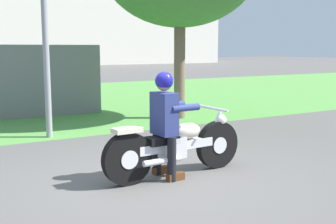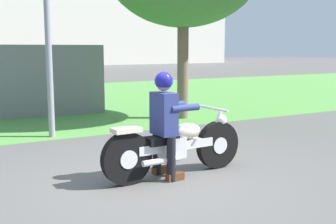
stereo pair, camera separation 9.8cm
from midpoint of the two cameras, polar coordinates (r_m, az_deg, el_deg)
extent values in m
plane|color=#565451|center=(5.63, -0.87, -9.25)|extent=(120.00, 120.00, 0.00)
cube|color=#549342|center=(14.22, -18.68, 1.19)|extent=(60.00, 12.00, 0.01)
cylinder|color=black|center=(6.21, 7.11, -4.38)|extent=(0.68, 0.15, 0.68)
cylinder|color=silver|center=(6.21, 7.11, -4.38)|extent=(0.24, 0.15, 0.24)
cylinder|color=black|center=(5.43, -5.02, -6.24)|extent=(0.68, 0.15, 0.68)
cylinder|color=silver|center=(5.43, -5.02, -6.24)|extent=(0.24, 0.15, 0.24)
cube|color=silver|center=(5.77, 1.46, -4.50)|extent=(1.17, 0.20, 0.12)
cube|color=silver|center=(5.74, 1.04, -4.76)|extent=(0.33, 0.26, 0.28)
ellipsoid|color=beige|center=(5.83, 2.95, -2.56)|extent=(0.45, 0.26, 0.22)
cube|color=black|center=(5.63, -0.40, -3.78)|extent=(0.45, 0.26, 0.10)
cube|color=beige|center=(5.34, -5.07, -2.41)|extent=(0.37, 0.22, 0.06)
cylinder|color=silver|center=(6.13, 6.79, -2.15)|extent=(0.25, 0.06, 0.53)
cylinder|color=silver|center=(6.05, 6.47, 0.50)|extent=(0.07, 0.66, 0.04)
sphere|color=white|center=(6.17, 7.60, -1.05)|extent=(0.16, 0.16, 0.16)
cylinder|color=silver|center=(5.53, -0.35, -6.57)|extent=(0.55, 0.11, 0.08)
cylinder|color=black|center=(5.85, -1.00, -5.56)|extent=(0.12, 0.12, 0.59)
cube|color=#593319|center=(5.94, -0.49, -7.77)|extent=(0.24, 0.11, 0.10)
cylinder|color=black|center=(5.55, 0.93, -6.33)|extent=(0.12, 0.12, 0.59)
cube|color=#593319|center=(5.65, 1.44, -8.64)|extent=(0.24, 0.11, 0.10)
cube|color=navy|center=(5.58, -0.06, -0.22)|extent=(0.24, 0.39, 0.56)
cylinder|color=navy|center=(5.83, 0.89, 0.95)|extent=(0.42, 0.11, 0.09)
cylinder|color=navy|center=(5.55, 2.80, 0.55)|extent=(0.42, 0.11, 0.09)
sphere|color=tan|center=(5.54, -0.06, 3.87)|extent=(0.20, 0.20, 0.20)
sphere|color=navy|center=(5.53, -0.06, 4.18)|extent=(0.24, 0.24, 0.24)
cylinder|color=brown|center=(10.44, 2.27, 5.68)|extent=(0.27, 0.27, 2.39)
camera|label=1|loc=(0.05, -89.52, 0.07)|focal=45.56mm
camera|label=2|loc=(0.05, 90.48, -0.07)|focal=45.56mm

